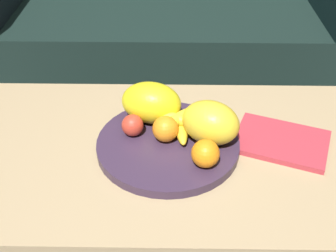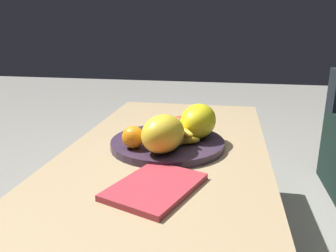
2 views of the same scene
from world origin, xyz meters
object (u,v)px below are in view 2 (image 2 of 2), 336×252
at_px(fruit_bowl, 168,143).
at_px(banana_bunch, 181,135).
at_px(melon_smaller_beside, 163,134).
at_px(magazine, 155,187).
at_px(orange_front, 133,137).
at_px(coffee_table, 168,157).
at_px(orange_left, 170,129).
at_px(apple_front, 180,124).
at_px(melon_large_front, 198,121).

distance_m(fruit_bowl, banana_bunch, 0.07).
distance_m(melon_smaller_beside, magazine, 0.22).
distance_m(orange_front, magazine, 0.26).
xyz_separation_m(coffee_table, orange_front, (0.10, -0.09, 0.10)).
distance_m(orange_left, magazine, 0.33).
bearing_deg(magazine, banana_bunch, -164.18).
xyz_separation_m(orange_front, banana_bunch, (-0.08, 0.14, -0.01)).
xyz_separation_m(apple_front, magazine, (0.41, -0.00, -0.05)).
relative_size(melon_smaller_beside, magazine, 0.63).
bearing_deg(apple_front, melon_large_front, 54.83).
bearing_deg(coffee_table, melon_smaller_beside, 3.06).
bearing_deg(banana_bunch, melon_smaller_beside, -25.32).
height_order(orange_front, magazine, orange_front).
height_order(coffee_table, apple_front, apple_front).
height_order(fruit_bowl, banana_bunch, banana_bunch).
distance_m(melon_large_front, orange_left, 0.10).
bearing_deg(banana_bunch, fruit_bowl, -111.76).
height_order(orange_front, banana_bunch, orange_front).
height_order(melon_large_front, melon_smaller_beside, same).
bearing_deg(magazine, apple_front, -159.95).
xyz_separation_m(fruit_bowl, melon_large_front, (-0.05, 0.10, 0.07)).
height_order(melon_large_front, banana_bunch, melon_large_front).
height_order(orange_left, magazine, orange_left).
height_order(apple_front, magazine, apple_front).
distance_m(melon_large_front, melon_smaller_beside, 0.19).
xyz_separation_m(fruit_bowl, orange_front, (0.09, -0.10, 0.05)).
bearing_deg(orange_front, coffee_table, 137.41).
bearing_deg(coffee_table, orange_left, 103.25).
relative_size(coffee_table, fruit_bowl, 3.31).
bearing_deg(apple_front, fruit_bowl, -16.17).
relative_size(melon_large_front, magazine, 0.68).
xyz_separation_m(fruit_bowl, melon_smaller_beside, (0.11, 0.00, 0.07)).
relative_size(melon_large_front, orange_front, 2.36).
xyz_separation_m(apple_front, banana_bunch, (0.12, 0.02, -0.00)).
bearing_deg(banana_bunch, orange_front, -62.37).
relative_size(melon_smaller_beside, orange_front, 2.17).
relative_size(melon_smaller_beside, banana_bunch, 0.96).
height_order(melon_large_front, magazine, melon_large_front).
height_order(fruit_bowl, magazine, fruit_bowl).
height_order(melon_smaller_beside, orange_front, melon_smaller_beside).
distance_m(melon_smaller_beside, orange_front, 0.10).
relative_size(orange_left, magazine, 0.29).
xyz_separation_m(melon_large_front, orange_left, (0.04, -0.09, -0.02)).
height_order(fruit_bowl, apple_front, apple_front).
relative_size(melon_large_front, melon_smaller_beside, 1.09).
distance_m(melon_large_front, banana_bunch, 0.09).
bearing_deg(apple_front, melon_smaller_beside, -6.42).
bearing_deg(coffee_table, orange_front, -42.59).
bearing_deg(fruit_bowl, orange_front, -45.16).
xyz_separation_m(coffee_table, magazine, (0.32, 0.03, 0.05)).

